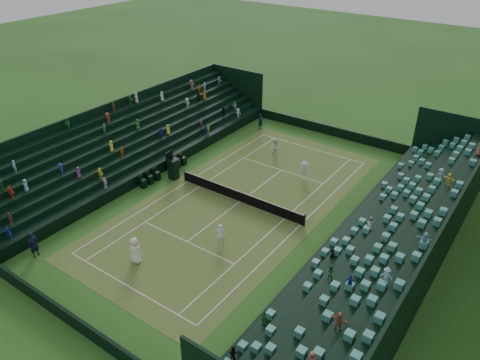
% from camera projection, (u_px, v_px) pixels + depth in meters
% --- Properties ---
extents(ground, '(160.00, 160.00, 0.00)m').
position_uv_depth(ground, '(240.00, 202.00, 37.18)').
color(ground, '#28581B').
rests_on(ground, ground).
extents(court_surface, '(12.97, 26.77, 0.01)m').
position_uv_depth(court_surface, '(240.00, 202.00, 37.17)').
color(court_surface, '#367527').
rests_on(court_surface, ground).
extents(perimeter_wall_north, '(17.17, 0.20, 1.00)m').
position_uv_depth(perimeter_wall_north, '(329.00, 130.00, 48.15)').
color(perimeter_wall_north, black).
rests_on(perimeter_wall_north, ground).
extents(perimeter_wall_south, '(17.17, 0.20, 1.00)m').
position_uv_depth(perimeter_wall_south, '(73.00, 321.00, 25.70)').
color(perimeter_wall_south, black).
rests_on(perimeter_wall_south, ground).
extents(perimeter_wall_east, '(0.20, 31.77, 1.00)m').
position_uv_depth(perimeter_wall_east, '(339.00, 234.00, 32.66)').
color(perimeter_wall_east, black).
rests_on(perimeter_wall_east, ground).
extents(perimeter_wall_west, '(0.20, 31.77, 1.00)m').
position_uv_depth(perimeter_wall_west, '(162.00, 167.00, 41.19)').
color(perimeter_wall_west, black).
rests_on(perimeter_wall_west, ground).
extents(north_grandstand, '(6.60, 32.00, 4.90)m').
position_uv_depth(north_grandstand, '(400.00, 243.00, 30.04)').
color(north_grandstand, black).
rests_on(north_grandstand, ground).
extents(south_grandstand, '(6.60, 32.00, 4.90)m').
position_uv_depth(south_grandstand, '(127.00, 144.00, 42.77)').
color(south_grandstand, black).
rests_on(south_grandstand, ground).
extents(tennis_net, '(11.67, 0.10, 1.06)m').
position_uv_depth(tennis_net, '(240.00, 196.00, 36.92)').
color(tennis_net, black).
rests_on(tennis_net, ground).
extents(umpire_chair, '(0.88, 0.88, 2.77)m').
position_uv_depth(umpire_chair, '(173.00, 166.00, 39.87)').
color(umpire_chair, black).
rests_on(umpire_chair, ground).
extents(courtside_chairs, '(0.50, 5.47, 1.07)m').
position_uv_depth(courtside_chairs, '(164.00, 171.00, 40.69)').
color(courtside_chairs, black).
rests_on(courtside_chairs, ground).
extents(player_near_west, '(1.01, 0.73, 1.92)m').
position_uv_depth(player_near_west, '(135.00, 250.00, 30.31)').
color(player_near_west, white).
rests_on(player_near_west, ground).
extents(player_near_east, '(0.73, 0.66, 1.69)m').
position_uv_depth(player_near_east, '(221.00, 234.00, 32.01)').
color(player_near_east, white).
rests_on(player_near_east, ground).
extents(player_far_west, '(0.93, 0.81, 1.63)m').
position_uv_depth(player_far_west, '(275.00, 147.00, 43.93)').
color(player_far_west, white).
rests_on(player_far_west, ground).
extents(player_far_east, '(1.36, 1.10, 1.83)m').
position_uv_depth(player_far_east, '(304.00, 171.00, 39.69)').
color(player_far_east, silver).
rests_on(player_far_east, ground).
extents(line_judge_north, '(0.53, 0.70, 1.72)m').
position_uv_depth(line_judge_north, '(260.00, 121.00, 49.26)').
color(line_judge_north, black).
rests_on(line_judge_north, ground).
extents(line_judge_south, '(0.50, 0.71, 1.86)m').
position_uv_depth(line_judge_south, '(34.00, 244.00, 30.90)').
color(line_judge_south, black).
rests_on(line_judge_south, ground).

